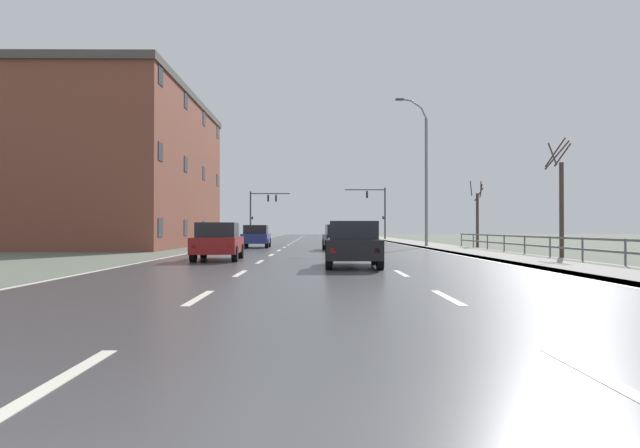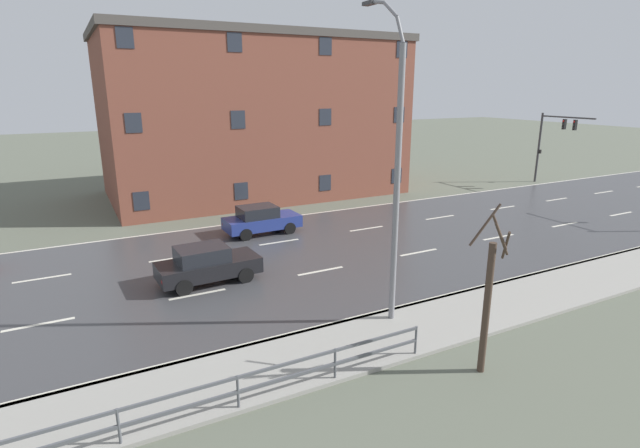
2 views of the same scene
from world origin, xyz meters
The scene contains 8 objects.
ground_plane centered at (0.00, 48.00, -0.06)m, with size 160.00×160.00×0.12m.
road_asphalt_strip centered at (0.00, 60.00, 0.01)m, with size 14.00×120.00×0.03m.
street_lamp_midground centered at (7.47, 34.39, 5.16)m, with size 2.25×0.24×10.48m.
traffic_signal_left centered at (-6.73, 60.48, 3.96)m, with size 4.76×0.36×5.77m.
car_far_right centered at (1.27, 29.70, 0.80)m, with size 1.99×4.18×1.57m.
car_near_right centered at (-4.26, 34.17, 0.80)m, with size 1.91×4.14×1.57m.
brick_building centered at (-15.02, 37.81, 5.73)m, with size 11.65×21.04×11.44m.
bare_tree_mid centered at (11.32, 34.84, 2.19)m, with size 1.01×0.90×4.77m.
Camera 2 is at (20.01, 25.13, 7.77)m, focal length 27.32 mm.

